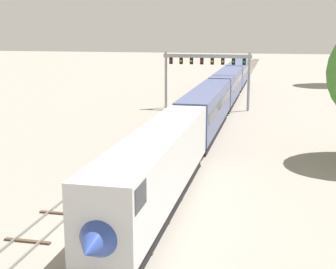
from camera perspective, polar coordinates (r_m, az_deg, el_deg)
ground_plane at (r=27.29m, az=-7.62°, el=-11.41°), size 400.00×400.00×0.00m
track_main at (r=84.39m, az=7.69°, el=4.86°), size 2.60×200.00×0.16m
track_near at (r=65.49m, az=1.40°, el=2.81°), size 2.60×160.00×0.16m
passenger_train at (r=62.31m, az=6.04°, el=4.61°), size 3.04×88.62×4.80m
signal_gantry at (r=66.76m, az=4.62°, el=8.00°), size 12.10×0.49×7.93m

